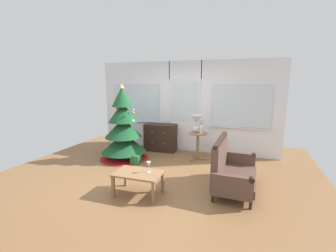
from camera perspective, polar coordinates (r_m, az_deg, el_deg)
name	(u,v)px	position (r m, az deg, el deg)	size (l,w,h in m)	color
ground_plane	(157,177)	(4.99, -2.77, -12.46)	(6.76, 6.76, 0.00)	brown
back_wall_with_door	(185,107)	(6.58, 4.19, 4.82)	(5.20, 0.14, 2.55)	white
christmas_tree	(123,131)	(6.01, -11.00, -1.28)	(1.25, 1.25, 1.94)	#4C331E
dresser_cabinet	(161,137)	(6.67, -1.84, -2.84)	(0.92, 0.48, 0.78)	black
settee_sofa	(230,169)	(4.51, 15.10, -10.33)	(0.75, 1.39, 0.96)	black
side_table	(198,141)	(5.93, 7.40, -3.60)	(0.50, 0.48, 0.71)	#8E6642
table_lamp	(196,121)	(5.87, 7.03, 1.16)	(0.28, 0.28, 0.44)	silver
flower_vase	(201,129)	(5.78, 8.31, -0.73)	(0.11, 0.10, 0.35)	beige
coffee_table	(138,176)	(4.20, -7.40, -12.14)	(0.85, 0.54, 0.40)	#8E6642
wine_glass	(149,165)	(4.12, -4.80, -9.51)	(0.08, 0.08, 0.20)	silver
gift_box	(136,159)	(5.73, -8.00, -8.21)	(0.22, 0.20, 0.22)	#266633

